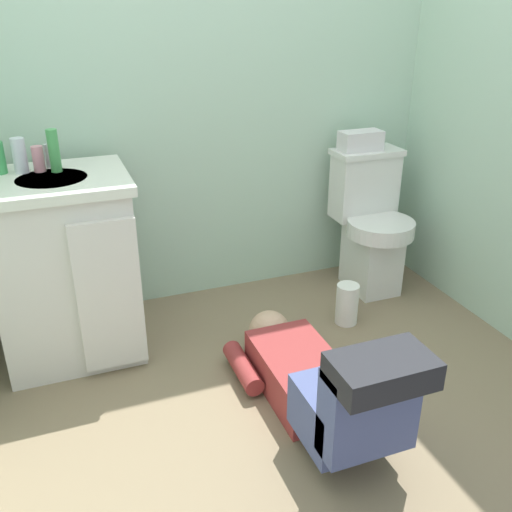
# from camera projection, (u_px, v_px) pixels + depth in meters

# --- Properties ---
(ground_plane) EXTENTS (2.87, 3.03, 0.04)m
(ground_plane) POSITION_uv_depth(u_px,v_px,m) (282.00, 404.00, 2.30)
(ground_plane) COLOR #7E6C52
(wall_back) EXTENTS (2.53, 0.08, 2.40)m
(wall_back) POSITION_uv_depth(u_px,v_px,m) (199.00, 61.00, 2.69)
(wall_back) COLOR #AECEB5
(wall_back) RESTS_ON ground_plane
(toilet) EXTENTS (0.36, 0.46, 0.75)m
(toilet) POSITION_uv_depth(u_px,v_px,m) (370.00, 224.00, 3.05)
(toilet) COLOR silver
(toilet) RESTS_ON ground_plane
(vanity_cabinet) EXTENTS (0.60, 0.53, 0.82)m
(vanity_cabinet) POSITION_uv_depth(u_px,v_px,m) (66.00, 267.00, 2.45)
(vanity_cabinet) COLOR silver
(vanity_cabinet) RESTS_ON ground_plane
(faucet) EXTENTS (0.02, 0.02, 0.10)m
(faucet) POSITION_uv_depth(u_px,v_px,m) (48.00, 156.00, 2.39)
(faucet) COLOR silver
(faucet) RESTS_ON vanity_cabinet
(person_plumber) EXTENTS (0.39, 1.06, 0.52)m
(person_plumber) POSITION_uv_depth(u_px,v_px,m) (320.00, 382.00, 2.11)
(person_plumber) COLOR maroon
(person_plumber) RESTS_ON ground_plane
(tissue_box) EXTENTS (0.22, 0.11, 0.10)m
(tissue_box) POSITION_uv_depth(u_px,v_px,m) (361.00, 141.00, 2.93)
(tissue_box) COLOR silver
(tissue_box) RESTS_ON toilet
(bottle_clear) EXTENTS (0.06, 0.06, 0.14)m
(bottle_clear) POSITION_uv_depth(u_px,v_px,m) (20.00, 156.00, 2.31)
(bottle_clear) COLOR silver
(bottle_clear) RESTS_ON vanity_cabinet
(bottle_pink) EXTENTS (0.05, 0.05, 0.11)m
(bottle_pink) POSITION_uv_depth(u_px,v_px,m) (38.00, 159.00, 2.33)
(bottle_pink) COLOR pink
(bottle_pink) RESTS_ON vanity_cabinet
(bottle_green) EXTENTS (0.04, 0.04, 0.17)m
(bottle_green) POSITION_uv_depth(u_px,v_px,m) (54.00, 151.00, 2.32)
(bottle_green) COLOR #469C52
(bottle_green) RESTS_ON vanity_cabinet
(paper_towel_roll) EXTENTS (0.11, 0.11, 0.21)m
(paper_towel_roll) POSITION_uv_depth(u_px,v_px,m) (347.00, 304.00, 2.79)
(paper_towel_roll) COLOR white
(paper_towel_roll) RESTS_ON ground_plane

